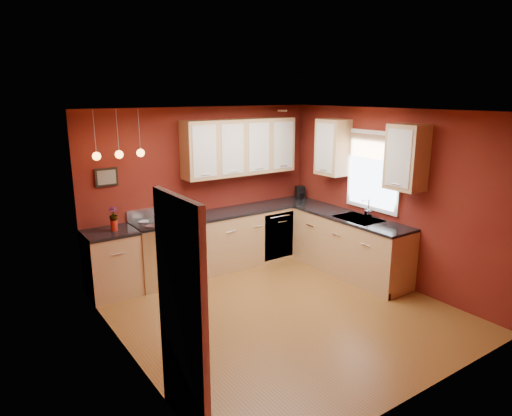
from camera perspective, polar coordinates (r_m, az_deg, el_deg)
floor at (r=6.20m, az=3.19°, el=-12.75°), size 4.20×4.20×0.00m
ceiling at (r=5.53m, az=3.56°, el=12.01°), size 4.00×4.20×0.02m
wall_back at (r=7.45m, az=-6.57°, el=2.44°), size 4.00×0.02×2.60m
wall_front at (r=4.35m, az=20.67°, el=-7.06°), size 4.00×0.02×2.60m
wall_left at (r=4.82m, az=-15.86°, el=-4.61°), size 0.02×4.20×2.60m
wall_right at (r=7.10m, az=16.24°, el=1.37°), size 0.02×4.20×2.60m
base_cabinets_back_left at (r=6.82m, az=-17.54°, el=-6.71°), size 0.70×0.60×0.90m
base_cabinets_back_right at (r=7.78m, az=-0.59°, el=-3.43°), size 2.54×0.60×0.90m
base_cabinets_right at (r=7.40m, az=11.61°, el=-4.69°), size 0.60×2.10×0.90m
counter_back_left at (r=6.68m, az=-17.84°, el=-2.93°), size 0.70×0.62×0.04m
counter_back_right at (r=7.65m, az=-0.60°, el=-0.08°), size 2.54×0.62×0.04m
counter_right at (r=7.26m, az=11.80°, el=-1.18°), size 0.62×2.10×0.04m
gas_range at (r=7.04m, az=-11.87°, el=-5.43°), size 0.76×0.64×1.11m
dishwasher_front at (r=7.76m, az=2.88°, el=-3.50°), size 0.60×0.02×0.80m
sink at (r=7.16m, az=12.67°, el=-1.47°), size 0.50×0.70×0.33m
window at (r=7.20m, az=14.49°, el=4.81°), size 0.06×1.02×1.22m
door_left_wall at (r=3.90m, az=-9.23°, el=-13.22°), size 0.12×0.82×2.05m
upper_cabinets_back at (r=7.50m, az=-1.99°, el=7.63°), size 2.00×0.35×0.90m
upper_cabinets_right at (r=7.07m, az=13.66°, el=6.83°), size 0.35×1.95×0.90m
wall_picture at (r=6.80m, az=-18.20°, el=3.68°), size 0.32×0.03×0.26m
pendant_lights at (r=6.46m, az=-16.74°, el=6.49°), size 0.71×0.11×0.66m
red_canister at (r=7.13m, az=-8.87°, el=-0.42°), size 0.12×0.12×0.18m
red_vase at (r=6.66m, az=-17.31°, el=-2.08°), size 0.09×0.09×0.15m
flowers at (r=6.62m, az=-17.41°, el=-0.77°), size 0.12×0.12×0.21m
coffee_maker at (r=8.32m, az=5.53°, el=1.90°), size 0.19×0.19×0.23m
soap_pump at (r=7.19m, az=13.84°, el=-0.53°), size 0.10×0.11×0.18m
dish_towel at (r=6.79m, az=-9.73°, el=-5.72°), size 0.23×0.02×0.32m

